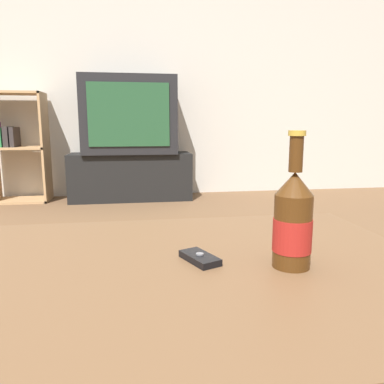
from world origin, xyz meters
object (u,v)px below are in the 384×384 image
(television, at_px, (129,115))
(beer_bottle, at_px, (293,221))
(bookshelf, at_px, (15,145))
(cell_phone, at_px, (200,258))
(tv_stand, at_px, (131,176))

(television, distance_m, beer_bottle, 2.83)
(bookshelf, relative_size, cell_phone, 9.17)
(television, relative_size, beer_bottle, 3.11)
(tv_stand, xyz_separation_m, cell_phone, (0.16, -2.74, 0.20))
(tv_stand, height_order, cell_phone, tv_stand)
(television, bearing_deg, bookshelf, 176.92)
(beer_bottle, bearing_deg, bookshelf, 115.02)
(tv_stand, xyz_separation_m, television, (-0.00, -0.00, 0.55))
(beer_bottle, bearing_deg, tv_stand, 96.72)
(tv_stand, bearing_deg, television, -90.00)
(tv_stand, relative_size, cell_phone, 10.42)
(bookshelf, xyz_separation_m, beer_bottle, (1.33, -2.85, -0.01))
(tv_stand, bearing_deg, cell_phone, -86.72)
(television, distance_m, bookshelf, 1.03)
(beer_bottle, bearing_deg, cell_phone, 162.25)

